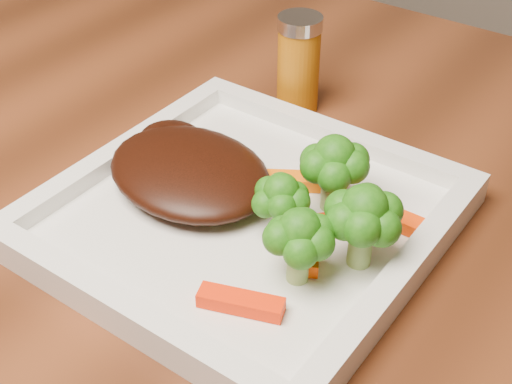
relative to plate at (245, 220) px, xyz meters
The scene contains 12 objects.
plate is the anchor object (origin of this frame).
steak 0.06m from the plate, behind, with size 0.14×0.11×0.03m, color black.
broccoli_0 0.08m from the plate, 43.34° to the left, with size 0.06×0.06×0.07m, color #116B13, non-canonical shape.
broccoli_1 0.10m from the plate, ahead, with size 0.06×0.06×0.06m, color #2F6E12, non-canonical shape.
broccoli_2 0.08m from the plate, 26.75° to the right, with size 0.05×0.05×0.06m, color #246911, non-canonical shape.
broccoli_3 0.05m from the plate, ahead, with size 0.05×0.05×0.06m, color #367112, non-canonical shape.
carrot_0 0.10m from the plate, 55.16° to the right, with size 0.06×0.01×0.01m, color #FF2804.
carrot_3 0.11m from the plate, 29.28° to the left, with size 0.06×0.02×0.01m, color #FA3C04.
carrot_4 0.06m from the plate, 72.34° to the left, with size 0.06×0.02×0.01m, color #FF6804.
carrot_5 0.06m from the plate, ahead, with size 0.05×0.01×0.01m, color #F04203.
carrot_6 0.06m from the plate, 16.09° to the left, with size 0.06×0.02×0.01m, color red.
spice_shaker 0.19m from the plate, 110.73° to the left, with size 0.04×0.04×0.09m, color #AE5E09.
Camera 1 is at (0.42, -0.19, 1.10)m, focal length 50.00 mm.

